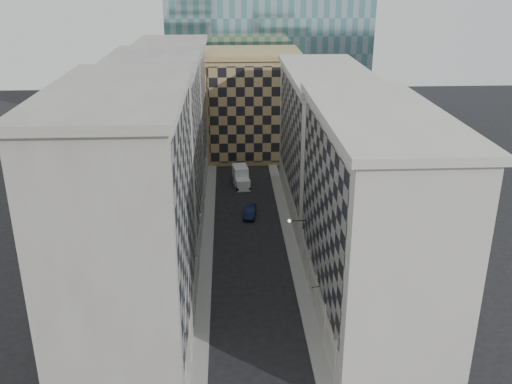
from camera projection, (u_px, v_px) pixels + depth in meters
name	position (u px, v px, depth m)	size (l,w,h in m)	color
sidewalk_west	(207.00, 248.00, 70.28)	(1.50, 100.00, 0.15)	gray
sidewalk_east	(292.00, 246.00, 70.78)	(1.50, 100.00, 0.15)	gray
bldg_left_a	(129.00, 228.00, 48.05)	(10.80, 22.80, 23.70)	gray
bldg_left_b	(158.00, 154.00, 68.67)	(10.80, 22.80, 22.70)	gray
bldg_left_c	(174.00, 114.00, 89.28)	(10.80, 22.80, 21.70)	gray
bldg_right_a	(371.00, 219.00, 53.35)	(10.80, 26.80, 20.70)	#B8B3A8
bldg_right_b	(324.00, 142.00, 78.60)	(10.80, 28.80, 19.70)	#B8B3A8
tan_block	(252.00, 104.00, 102.38)	(16.80, 14.80, 18.80)	#A08B54
flagpoles_left	(187.00, 297.00, 45.05)	(0.10, 6.33, 2.33)	gray
bracket_lamp	(291.00, 221.00, 62.91)	(1.98, 0.36, 0.36)	black
box_truck	(241.00, 178.00, 90.10)	(2.84, 5.62, 2.96)	white
dark_car	(250.00, 211.00, 79.03)	(1.55, 4.44, 1.46)	#0E1634
shop_sign	(314.00, 290.00, 53.88)	(0.76, 0.66, 0.74)	black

